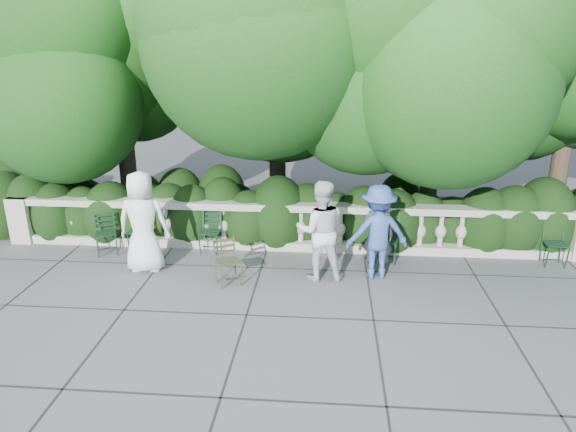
# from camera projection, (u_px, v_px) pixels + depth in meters

# --- Properties ---
(ground) EXTENTS (90.00, 90.00, 0.00)m
(ground) POSITION_uv_depth(u_px,v_px,m) (283.00, 288.00, 9.03)
(ground) COLOR #4C4E53
(ground) RESTS_ON ground
(balustrade) EXTENTS (12.00, 0.44, 1.00)m
(balustrade) POSITION_uv_depth(u_px,v_px,m) (291.00, 227.00, 10.57)
(balustrade) COLOR #9E998E
(balustrade) RESTS_ON ground
(shrub_hedge) EXTENTS (15.00, 2.60, 1.70)m
(shrub_hedge) POSITION_uv_depth(u_px,v_px,m) (295.00, 229.00, 11.86)
(shrub_hedge) COLOR black
(shrub_hedge) RESTS_ON ground
(tree_canopy) EXTENTS (15.04, 6.52, 6.78)m
(tree_canopy) POSITION_uv_depth(u_px,v_px,m) (329.00, 49.00, 10.71)
(tree_canopy) COLOR #3F3023
(tree_canopy) RESTS_ON ground
(chair_a) EXTENTS (0.47, 0.50, 0.84)m
(chair_a) POSITION_uv_depth(u_px,v_px,m) (139.00, 254.00, 10.49)
(chair_a) COLOR black
(chair_a) RESTS_ON ground
(chair_b) EXTENTS (0.60, 0.62, 0.84)m
(chair_b) POSITION_uv_depth(u_px,v_px,m) (108.00, 256.00, 10.36)
(chair_b) COLOR black
(chair_b) RESTS_ON ground
(chair_c) EXTENTS (0.46, 0.50, 0.84)m
(chair_c) POSITION_uv_depth(u_px,v_px,m) (209.00, 255.00, 10.43)
(chair_c) COLOR black
(chair_c) RESTS_ON ground
(chair_d) EXTENTS (0.54, 0.57, 0.84)m
(chair_d) POSITION_uv_depth(u_px,v_px,m) (385.00, 264.00, 9.98)
(chair_d) COLOR black
(chair_d) RESTS_ON ground
(chair_f) EXTENTS (0.45, 0.49, 0.84)m
(chair_f) POSITION_uv_depth(u_px,v_px,m) (555.00, 268.00, 9.81)
(chair_f) COLOR black
(chair_f) RESTS_ON ground
(chair_weathered) EXTENTS (0.62, 0.63, 0.84)m
(chair_weathered) POSITION_uv_depth(u_px,v_px,m) (232.00, 288.00, 9.03)
(chair_weathered) COLOR black
(chair_weathered) RESTS_ON ground
(person_businessman) EXTENTS (0.97, 0.66, 1.92)m
(person_businessman) POSITION_uv_depth(u_px,v_px,m) (143.00, 222.00, 9.45)
(person_businessman) COLOR white
(person_businessman) RESTS_ON ground
(person_woman_grey) EXTENTS (0.63, 0.49, 1.55)m
(person_woman_grey) POSITION_uv_depth(u_px,v_px,m) (378.00, 235.00, 9.34)
(person_woman_grey) COLOR #3D3C41
(person_woman_grey) RESTS_ON ground
(person_casual_man) EXTENTS (0.94, 0.76, 1.84)m
(person_casual_man) POSITION_uv_depth(u_px,v_px,m) (321.00, 231.00, 9.13)
(person_casual_man) COLOR silver
(person_casual_man) RESTS_ON ground
(person_older_blue) EXTENTS (1.23, 0.84, 1.75)m
(person_older_blue) POSITION_uv_depth(u_px,v_px,m) (378.00, 232.00, 9.19)
(person_older_blue) COLOR #304A92
(person_older_blue) RESTS_ON ground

